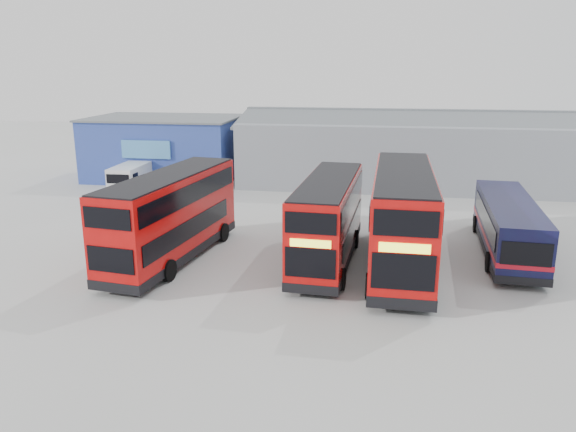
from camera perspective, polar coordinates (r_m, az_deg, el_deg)
The scene contains 8 objects.
ground_plane at distance 28.99m, azimuth 1.12°, elevation -3.83°, with size 120.00×120.00×0.00m, color #9E9E99.
office_block at distance 48.99m, azimuth -12.33°, elevation 6.84°, with size 12.30×8.32×5.12m.
maintenance_shed at distance 47.81m, azimuth 14.20°, elevation 6.55°, with size 30.50×12.00×5.89m.
double_decker_left at distance 28.02m, azimuth -11.80°, elevation -0.20°, with size 3.84×10.52×4.35m.
double_decker_centre at distance 27.27m, azimuth 4.09°, elevation -0.56°, with size 2.93×9.94×4.15m.
double_decker_right at distance 26.78m, azimuth 11.50°, elevation -0.50°, with size 3.04×11.24×4.72m.
single_decker_blue at distance 30.64m, azimuth 21.42°, elevation -1.13°, with size 3.05×10.48×2.81m.
panel_van at distance 44.20m, azimuth -15.60°, elevation 3.87°, with size 2.11×4.81×2.09m.
Camera 1 is at (3.80, -27.12, 9.51)m, focal length 35.00 mm.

